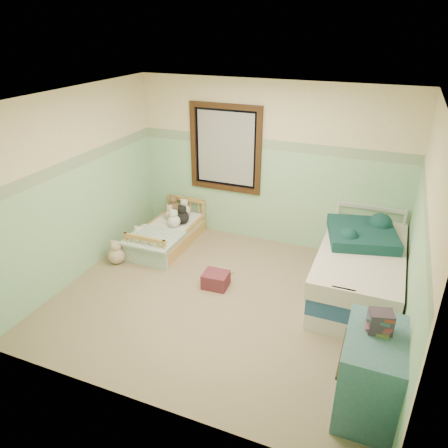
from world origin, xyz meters
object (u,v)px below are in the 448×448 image
at_px(red_pillow, 216,280).
at_px(floor_book, 223,272).
at_px(twin_bed_frame, 357,287).
at_px(toddler_bed_frame, 168,239).
at_px(plush_floor_tan, 117,256).
at_px(plush_floor_cream, 140,240).
at_px(dresser, 371,374).

distance_m(red_pillow, floor_book, 0.37).
bearing_deg(twin_bed_frame, red_pillow, -163.28).
bearing_deg(toddler_bed_frame, twin_bed_frame, -5.58).
height_order(plush_floor_tan, floor_book, plush_floor_tan).
bearing_deg(toddler_bed_frame, plush_floor_tan, -117.24).
relative_size(plush_floor_cream, floor_book, 1.00).
bearing_deg(twin_bed_frame, toddler_bed_frame, 174.42).
height_order(twin_bed_frame, dresser, dresser).
bearing_deg(dresser, red_pillow, 147.56).
height_order(plush_floor_cream, floor_book, plush_floor_cream).
xyz_separation_m(toddler_bed_frame, plush_floor_tan, (-0.41, -0.80, 0.03)).
xyz_separation_m(plush_floor_tan, red_pillow, (1.59, -0.02, -0.02)).
bearing_deg(toddler_bed_frame, floor_book, -22.15).
bearing_deg(plush_floor_cream, plush_floor_tan, -96.54).
bearing_deg(floor_book, twin_bed_frame, 21.52).
bearing_deg(red_pillow, dresser, -32.44).
height_order(toddler_bed_frame, dresser, dresser).
bearing_deg(plush_floor_tan, twin_bed_frame, 8.71).
height_order(toddler_bed_frame, twin_bed_frame, twin_bed_frame).
bearing_deg(twin_bed_frame, plush_floor_tan, -171.29).
bearing_deg(dresser, plush_floor_tan, 160.04).
bearing_deg(floor_book, plush_floor_tan, -151.51).
xyz_separation_m(dresser, floor_book, (-2.09, 1.66, -0.40)).
relative_size(plush_floor_tan, red_pillow, 0.75).
bearing_deg(toddler_bed_frame, red_pillow, -34.89).
bearing_deg(red_pillow, floor_book, 96.65).
xyz_separation_m(plush_floor_cream, floor_book, (1.48, -0.19, -0.11)).
distance_m(plush_floor_tan, floor_book, 1.59).
bearing_deg(red_pillow, toddler_bed_frame, 145.11).
xyz_separation_m(plush_floor_cream, dresser, (3.58, -1.85, 0.29)).
distance_m(plush_floor_cream, twin_bed_frame, 3.29).
relative_size(plush_floor_cream, red_pillow, 0.76).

